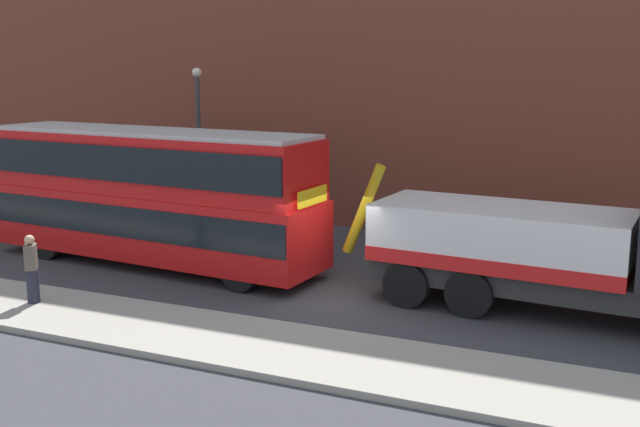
% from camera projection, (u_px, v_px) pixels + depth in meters
% --- Properties ---
extents(ground_plane, '(120.00, 120.00, 0.00)m').
position_uv_depth(ground_plane, '(338.00, 294.00, 19.47)').
color(ground_plane, '#38383D').
extents(near_kerb, '(60.00, 2.80, 0.15)m').
position_uv_depth(near_kerb, '(263.00, 346.00, 15.68)').
color(near_kerb, gray).
rests_on(near_kerb, ground_plane).
extents(building_facade, '(60.00, 1.50, 16.00)m').
position_uv_depth(building_facade, '(433.00, 1.00, 25.49)').
color(building_facade, brown).
rests_on(building_facade, ground_plane).
extents(recovery_tow_truck, '(10.22, 3.35, 3.67)m').
position_uv_depth(recovery_tow_truck, '(576.00, 246.00, 17.35)').
color(recovery_tow_truck, '#2D2D2D').
rests_on(recovery_tow_truck, ground_plane).
extents(double_decker_bus, '(11.18, 3.43, 4.06)m').
position_uv_depth(double_decker_bus, '(150.00, 191.00, 22.03)').
color(double_decker_bus, red).
rests_on(double_decker_bus, ground_plane).
extents(pedestrian_onlooker, '(0.44, 0.48, 1.71)m').
position_uv_depth(pedestrian_onlooker, '(32.00, 270.00, 18.18)').
color(pedestrian_onlooker, '#232333').
rests_on(pedestrian_onlooker, near_kerb).
extents(street_lamp, '(0.36, 0.36, 5.83)m').
position_uv_depth(street_lamp, '(199.00, 132.00, 27.65)').
color(street_lamp, '#38383D').
rests_on(street_lamp, ground_plane).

